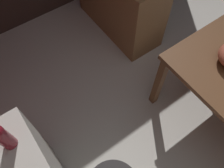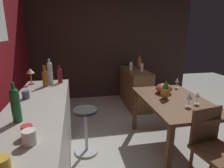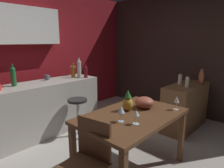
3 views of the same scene
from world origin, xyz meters
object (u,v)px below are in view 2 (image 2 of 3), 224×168
at_px(dining_table, 174,106).
at_px(cup_white, 29,137).
at_px(fruit_bowl, 164,88).
at_px(wine_bottle_amber, 45,77).
at_px(sideboard_cabinet, 135,88).
at_px(wine_glass_left, 177,80).
at_px(cup_red, 27,131).
at_px(vase_copper, 139,62).
at_px(pineapple_centerpiece, 165,91).
at_px(wine_glass_right, 197,95).
at_px(cup_slate, 26,95).
at_px(pillar_candle_tall, 142,68).
at_px(chair_near_window, 212,146).
at_px(wine_bottle_ruby, 60,75).
at_px(wine_bottle_clear, 50,72).
at_px(pillar_candle_short, 131,67).
at_px(bar_stool, 86,130).
at_px(wine_glass_center, 189,96).
at_px(counter_lamp, 30,73).
at_px(wine_bottle_green, 16,104).
at_px(cup_mustard, 2,164).

height_order(dining_table, cup_white, cup_white).
xyz_separation_m(fruit_bowl, wine_bottle_amber, (0.14, 1.71, 0.22)).
bearing_deg(sideboard_cabinet, wine_glass_left, -163.89).
relative_size(cup_red, vase_copper, 0.43).
bearing_deg(pineapple_centerpiece, wine_glass_right, -129.46).
bearing_deg(dining_table, pineapple_centerpiece, 62.02).
distance_m(sideboard_cabinet, wine_glass_right, 1.91).
relative_size(dining_table, wine_glass_left, 7.46).
xyz_separation_m(wine_glass_right, wine_bottle_amber, (0.63, 1.93, 0.18)).
bearing_deg(cup_white, cup_red, 20.41).
distance_m(pineapple_centerpiece, cup_slate, 1.78).
distance_m(cup_red, pillar_candle_tall, 2.92).
distance_m(chair_near_window, wine_glass_right, 0.67).
bearing_deg(fruit_bowl, wine_bottle_amber, 85.23).
distance_m(sideboard_cabinet, wine_bottle_ruby, 1.96).
relative_size(wine_bottle_clear, cup_white, 2.87).
height_order(pineapple_centerpiece, cup_white, pineapple_centerpiece).
bearing_deg(pillar_candle_short, fruit_bowl, -174.79).
bearing_deg(wine_bottle_ruby, bar_stool, -144.80).
bearing_deg(pillar_candle_tall, sideboard_cabinet, 20.29).
height_order(fruit_bowl, pillar_candle_tall, pillar_candle_tall).
height_order(bar_stool, wine_glass_center, wine_glass_center).
bearing_deg(cup_slate, wine_bottle_amber, -18.27).
distance_m(cup_white, cup_red, 0.11).
xyz_separation_m(wine_bottle_amber, vase_copper, (1.45, -1.87, -0.08)).
relative_size(wine_glass_left, counter_lamp, 0.74).
bearing_deg(cup_red, wine_glass_right, -69.69).
bearing_deg(pineapple_centerpiece, wine_bottle_ruby, 69.83).
distance_m(chair_near_window, wine_bottle_clear, 2.22).
bearing_deg(pineapple_centerpiece, counter_lamp, 74.18).
relative_size(wine_bottle_green, cup_mustard, 2.73).
bearing_deg(wine_bottle_ruby, cup_red, 174.82).
bearing_deg(wine_bottle_clear, wine_glass_right, -111.28).
xyz_separation_m(wine_bottle_amber, cup_red, (-1.33, -0.05, -0.09)).
distance_m(dining_table, chair_near_window, 0.76).
relative_size(wine_glass_center, cup_white, 1.32).
relative_size(wine_glass_center, cup_red, 1.47).
bearing_deg(wine_glass_right, chair_near_window, 164.04).
bearing_deg(counter_lamp, pineapple_centerpiece, -105.82).
distance_m(dining_table, pillar_candle_short, 1.65).
relative_size(counter_lamp, vase_copper, 0.87).
height_order(dining_table, cup_mustard, cup_mustard).
height_order(chair_near_window, cup_white, cup_white).
distance_m(wine_bottle_amber, pillar_candle_tall, 2.06).
relative_size(wine_glass_left, cup_slate, 1.49).
bearing_deg(bar_stool, wine_bottle_clear, 47.91).
bearing_deg(wine_bottle_amber, cup_white, -176.38).
xyz_separation_m(wine_glass_center, counter_lamp, (0.84, 1.99, 0.20)).
bearing_deg(wine_glass_left, vase_copper, 7.35).
bearing_deg(cup_red, wine_glass_center, -69.75).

